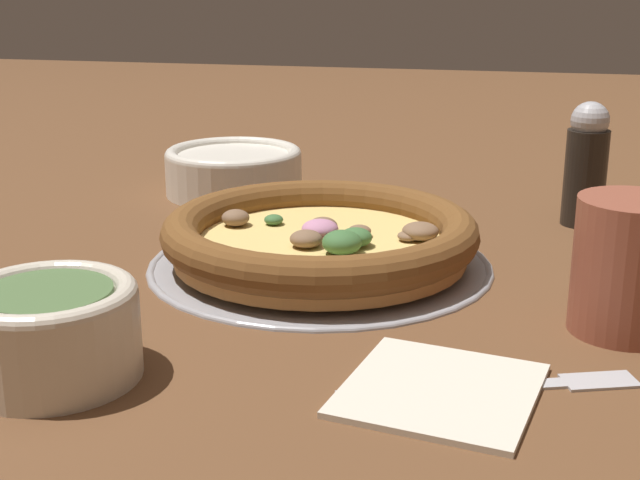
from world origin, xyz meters
The scene contains 9 objects.
ground_plane centered at (0.00, 0.00, 0.00)m, with size 3.00×3.00×0.00m, color brown.
pizza_tray centered at (0.00, 0.00, 0.00)m, with size 0.29×0.29×0.01m.
pizza centered at (0.00, 0.00, 0.03)m, with size 0.27×0.27×0.04m.
bowl_near centered at (0.15, -0.22, 0.03)m, with size 0.15×0.15×0.05m.
bowl_far centered at (0.11, 0.24, 0.03)m, with size 0.11×0.11×0.06m.
drinking_cup centered at (-0.24, 0.09, 0.05)m, with size 0.08×0.08×0.09m.
napkin centered at (-0.12, 0.21, 0.00)m, with size 0.13×0.13×0.01m.
fork centered at (-0.16, 0.20, 0.00)m, with size 0.18×0.08×0.00m.
pepper_shaker centered at (-0.22, -0.18, 0.06)m, with size 0.04×0.04×0.12m.
Camera 1 is at (-0.16, 0.70, 0.24)m, focal length 50.00 mm.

